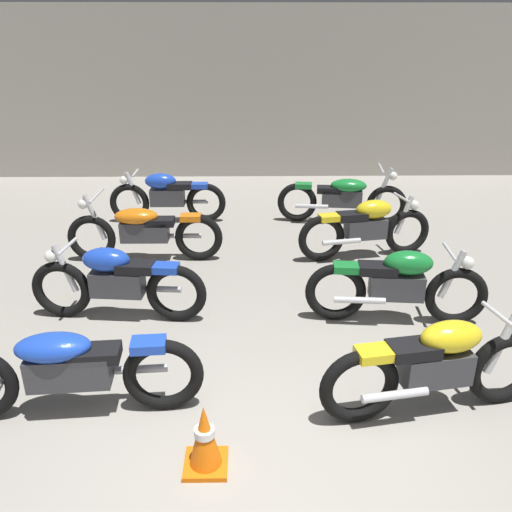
% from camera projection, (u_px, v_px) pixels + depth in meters
% --- Properties ---
extents(ground_plane, '(60.00, 60.00, 0.00)m').
position_uv_depth(ground_plane, '(263.00, 498.00, 3.58)').
color(ground_plane, gray).
extents(back_wall, '(13.00, 0.24, 3.60)m').
position_uv_depth(back_wall, '(252.00, 94.00, 11.36)').
color(back_wall, '#9E998E').
rests_on(back_wall, ground).
extents(motorcycle_left_row_0, '(2.17, 0.68, 0.97)m').
position_uv_depth(motorcycle_left_row_0, '(67.00, 368.00, 4.22)').
color(motorcycle_left_row_0, black).
rests_on(motorcycle_left_row_0, ground).
extents(motorcycle_left_row_1, '(1.97, 0.48, 0.88)m').
position_uv_depth(motorcycle_left_row_1, '(117.00, 281.00, 5.71)').
color(motorcycle_left_row_1, black).
rests_on(motorcycle_left_row_1, ground).
extents(motorcycle_left_row_2, '(2.17, 0.68, 0.97)m').
position_uv_depth(motorcycle_left_row_2, '(144.00, 230.00, 7.25)').
color(motorcycle_left_row_2, black).
rests_on(motorcycle_left_row_2, ground).
extents(motorcycle_left_row_3, '(1.97, 0.48, 0.88)m').
position_uv_depth(motorcycle_left_row_3, '(167.00, 196.00, 8.81)').
color(motorcycle_left_row_3, black).
rests_on(motorcycle_left_row_3, ground).
extents(motorcycle_right_row_0, '(1.96, 0.61, 0.88)m').
position_uv_depth(motorcycle_right_row_0, '(437.00, 365.00, 4.25)').
color(motorcycle_right_row_0, black).
rests_on(motorcycle_right_row_0, ground).
extents(motorcycle_right_row_1, '(1.97, 0.48, 0.88)m').
position_uv_depth(motorcycle_right_row_1, '(397.00, 284.00, 5.64)').
color(motorcycle_right_row_1, black).
rests_on(motorcycle_right_row_1, ground).
extents(motorcycle_right_row_2, '(1.96, 0.63, 0.88)m').
position_uv_depth(motorcycle_right_row_2, '(366.00, 227.00, 7.36)').
color(motorcycle_right_row_2, black).
rests_on(motorcycle_right_row_2, ground).
extents(motorcycle_right_row_3, '(2.17, 0.68, 0.97)m').
position_uv_depth(motorcycle_right_row_3, '(343.00, 197.00, 8.76)').
color(motorcycle_right_row_3, black).
rests_on(motorcycle_right_row_3, ground).
extents(traffic_cone, '(0.32, 0.32, 0.54)m').
position_uv_depth(traffic_cone, '(205.00, 438.00, 3.75)').
color(traffic_cone, orange).
rests_on(traffic_cone, ground).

